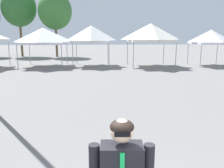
{
  "coord_description": "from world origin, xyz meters",
  "views": [
    {
      "loc": [
        -0.71,
        -1.34,
        2.56
      ],
      "look_at": [
        -0.22,
        4.75,
        1.3
      ],
      "focal_mm": 37.51,
      "sensor_mm": 36.0,
      "label": 1
    }
  ],
  "objects_px": {
    "canopy_tent_left_of_center": "(151,33)",
    "canopy_tent_behind_center": "(211,37)",
    "canopy_tent_far_right": "(43,36)",
    "tree_behind_tents_left": "(19,8)",
    "tree_behind_tents_right": "(55,11)",
    "canopy_tent_right_of_center": "(91,34)"
  },
  "relations": [
    {
      "from": "tree_behind_tents_left",
      "to": "tree_behind_tents_right",
      "type": "bearing_deg",
      "value": -11.74
    },
    {
      "from": "canopy_tent_behind_center",
      "to": "tree_behind_tents_left",
      "type": "height_order",
      "value": "tree_behind_tents_left"
    },
    {
      "from": "canopy_tent_far_right",
      "to": "tree_behind_tents_right",
      "type": "relative_size",
      "value": 0.47
    },
    {
      "from": "canopy_tent_left_of_center",
      "to": "tree_behind_tents_left",
      "type": "relative_size",
      "value": 0.43
    },
    {
      "from": "canopy_tent_behind_center",
      "to": "tree_behind_tents_left",
      "type": "distance_m",
      "value": 22.53
    },
    {
      "from": "canopy_tent_far_right",
      "to": "tree_behind_tents_right",
      "type": "xyz_separation_m",
      "value": [
        -0.41,
        9.73,
        2.98
      ]
    },
    {
      "from": "canopy_tent_far_right",
      "to": "canopy_tent_right_of_center",
      "type": "bearing_deg",
      "value": 1.88
    },
    {
      "from": "canopy_tent_behind_center",
      "to": "tree_behind_tents_left",
      "type": "relative_size",
      "value": 0.37
    },
    {
      "from": "canopy_tent_far_right",
      "to": "canopy_tent_left_of_center",
      "type": "relative_size",
      "value": 1.01
    },
    {
      "from": "canopy_tent_right_of_center",
      "to": "canopy_tent_behind_center",
      "type": "distance_m",
      "value": 10.33
    },
    {
      "from": "tree_behind_tents_right",
      "to": "tree_behind_tents_left",
      "type": "bearing_deg",
      "value": 168.26
    },
    {
      "from": "canopy_tent_right_of_center",
      "to": "tree_behind_tents_right",
      "type": "bearing_deg",
      "value": 114.7
    },
    {
      "from": "canopy_tent_behind_center",
      "to": "canopy_tent_left_of_center",
      "type": "bearing_deg",
      "value": -178.54
    },
    {
      "from": "canopy_tent_right_of_center",
      "to": "tree_behind_tents_right",
      "type": "xyz_separation_m",
      "value": [
        -4.42,
        9.6,
        2.82
      ]
    },
    {
      "from": "tree_behind_tents_right",
      "to": "tree_behind_tents_left",
      "type": "height_order",
      "value": "tree_behind_tents_left"
    },
    {
      "from": "canopy_tent_far_right",
      "to": "tree_behind_tents_left",
      "type": "distance_m",
      "value": 12.25
    },
    {
      "from": "canopy_tent_far_right",
      "to": "canopy_tent_behind_center",
      "type": "height_order",
      "value": "canopy_tent_far_right"
    },
    {
      "from": "canopy_tent_left_of_center",
      "to": "tree_behind_tents_left",
      "type": "xyz_separation_m",
      "value": [
        -13.9,
        11.31,
        3.14
      ]
    },
    {
      "from": "canopy_tent_far_right",
      "to": "tree_behind_tents_left",
      "type": "xyz_separation_m",
      "value": [
        -4.94,
        10.67,
        3.42
      ]
    },
    {
      "from": "canopy_tent_behind_center",
      "to": "tree_behind_tents_right",
      "type": "bearing_deg",
      "value": 145.2
    },
    {
      "from": "canopy_tent_right_of_center",
      "to": "canopy_tent_left_of_center",
      "type": "height_order",
      "value": "canopy_tent_left_of_center"
    },
    {
      "from": "canopy_tent_left_of_center",
      "to": "canopy_tent_behind_center",
      "type": "height_order",
      "value": "canopy_tent_left_of_center"
    }
  ]
}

